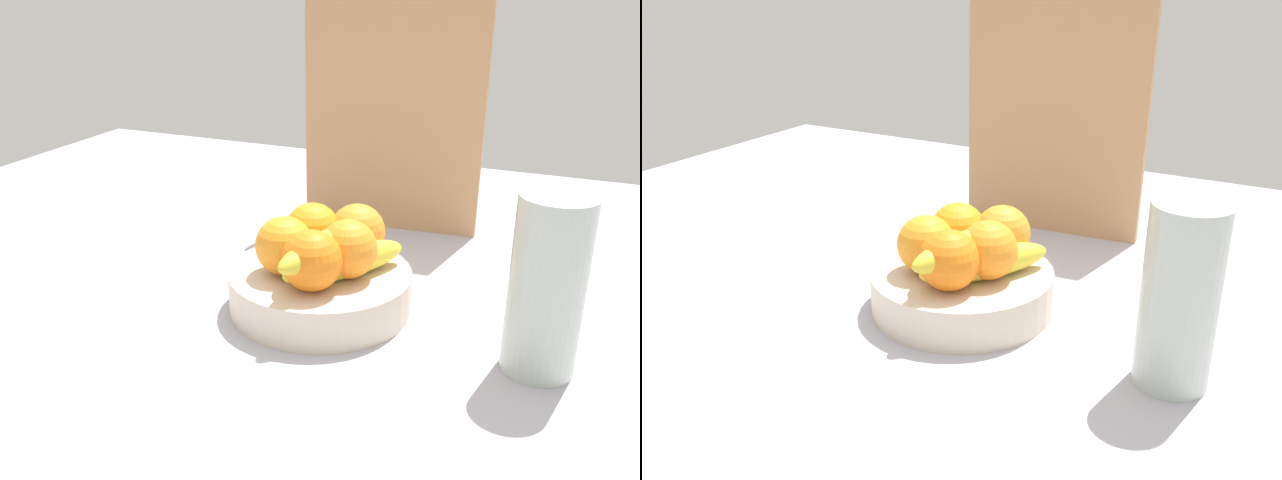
% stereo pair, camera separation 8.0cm
% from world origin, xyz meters
% --- Properties ---
extents(ground_plane, '(1.80, 1.40, 0.03)m').
position_xyz_m(ground_plane, '(0.00, 0.00, -0.01)').
color(ground_plane, '#AEABB5').
extents(fruit_bowl, '(0.23, 0.23, 0.05)m').
position_xyz_m(fruit_bowl, '(-0.03, -0.01, 0.03)').
color(fruit_bowl, beige).
rests_on(fruit_bowl, ground_plane).
extents(orange_front_left, '(0.07, 0.07, 0.07)m').
position_xyz_m(orange_front_left, '(-0.05, 0.03, 0.09)').
color(orange_front_left, orange).
rests_on(orange_front_left, fruit_bowl).
extents(orange_front_right, '(0.07, 0.07, 0.07)m').
position_xyz_m(orange_front_right, '(-0.06, -0.03, 0.09)').
color(orange_front_right, orange).
rests_on(orange_front_right, fruit_bowl).
extents(orange_center, '(0.07, 0.07, 0.07)m').
position_xyz_m(orange_center, '(-0.02, -0.06, 0.09)').
color(orange_center, orange).
rests_on(orange_center, fruit_bowl).
extents(orange_back_left, '(0.07, 0.07, 0.07)m').
position_xyz_m(orange_back_left, '(0.01, -0.01, 0.09)').
color(orange_back_left, orange).
rests_on(orange_back_left, fruit_bowl).
extents(orange_back_right, '(0.07, 0.07, 0.07)m').
position_xyz_m(orange_back_right, '(0.00, 0.05, 0.09)').
color(orange_back_right, orange).
rests_on(orange_back_right, fruit_bowl).
extents(banana_bunch, '(0.13, 0.18, 0.06)m').
position_xyz_m(banana_bunch, '(-0.00, -0.02, 0.08)').
color(banana_bunch, yellow).
rests_on(banana_bunch, fruit_bowl).
extents(cutting_board, '(0.28, 0.04, 0.36)m').
position_xyz_m(cutting_board, '(-0.04, 0.30, 0.18)').
color(cutting_board, tan).
rests_on(cutting_board, ground_plane).
extents(thermos_tumbler, '(0.08, 0.08, 0.19)m').
position_xyz_m(thermos_tumbler, '(0.24, -0.04, 0.10)').
color(thermos_tumbler, '#B6C1B7').
rests_on(thermos_tumbler, ground_plane).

